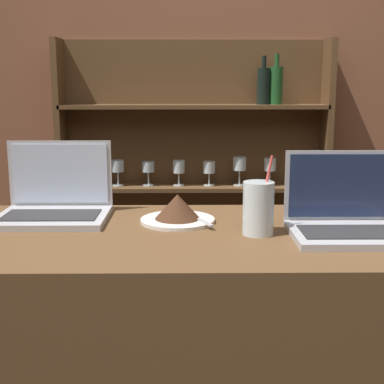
{
  "coord_description": "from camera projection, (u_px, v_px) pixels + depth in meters",
  "views": [
    {
      "loc": [
        -0.13,
        -1.04,
        1.41
      ],
      "look_at": [
        -0.12,
        0.35,
        1.13
      ],
      "focal_mm": 50.0,
      "sensor_mm": 36.0,
      "label": 1
    }
  ],
  "objects": [
    {
      "name": "back_wall",
      "position": [
        212.0,
        96.0,
        2.74
      ],
      "size": [
        7.0,
        0.06,
        2.7
      ],
      "color": "brown",
      "rests_on": "ground_plane"
    },
    {
      "name": "laptop_near",
      "position": [
        55.0,
        203.0,
        1.55
      ],
      "size": [
        0.31,
        0.24,
        0.22
      ],
      "color": "#ADADB2",
      "rests_on": "bar_counter"
    },
    {
      "name": "laptop_far",
      "position": [
        346.0,
        218.0,
        1.37
      ],
      "size": [
        0.29,
        0.23,
        0.21
      ],
      "color": "#ADADB2",
      "rests_on": "bar_counter"
    },
    {
      "name": "water_glass",
      "position": [
        258.0,
        208.0,
        1.37
      ],
      "size": [
        0.08,
        0.08,
        0.2
      ],
      "color": "silver",
      "rests_on": "bar_counter"
    },
    {
      "name": "cake_plate",
      "position": [
        178.0,
        210.0,
        1.5
      ],
      "size": [
        0.21,
        0.21,
        0.08
      ],
      "color": "silver",
      "rests_on": "bar_counter"
    },
    {
      "name": "back_shelf",
      "position": [
        195.0,
        195.0,
        2.76
      ],
      "size": [
        1.35,
        0.18,
        1.63
      ],
      "color": "brown",
      "rests_on": "ground_plane"
    }
  ]
}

